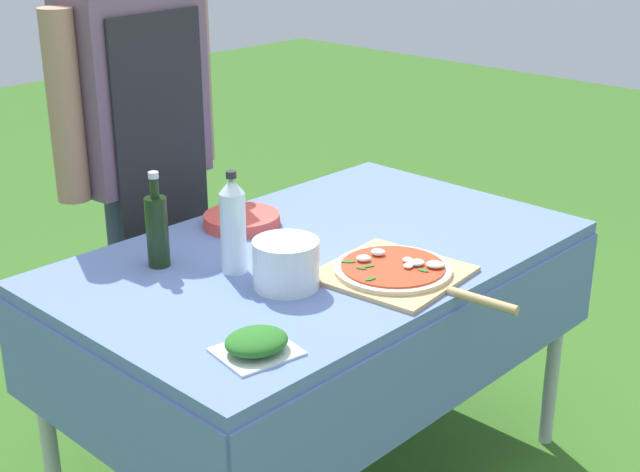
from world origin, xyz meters
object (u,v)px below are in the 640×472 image
person_cook (139,134)px  water_bottle (233,225)px  prep_table (320,276)px  oil_bottle (157,229)px  mixing_tub (286,264)px  herb_container (257,343)px  pizza_on_peel (395,272)px  plate_stack (242,220)px

person_cook → water_bottle: bearing=67.7°
water_bottle → prep_table: bearing=-12.4°
oil_bottle → mixing_tub: oil_bottle is taller
oil_bottle → herb_container: size_ratio=1.37×
prep_table → water_bottle: size_ratio=5.39×
prep_table → pizza_on_peel: (-0.00, -0.26, 0.09)m
person_cook → herb_container: person_cook is taller
water_bottle → herb_container: bearing=-125.2°
water_bottle → plate_stack: 0.35m
person_cook → plate_stack: size_ratio=7.27×
mixing_tub → plate_stack: (0.21, 0.40, -0.04)m
oil_bottle → mixing_tub: (0.14, -0.34, -0.04)m
plate_stack → water_bottle: bearing=-134.9°
pizza_on_peel → oil_bottle: 0.62m
water_bottle → pizza_on_peel: bearing=-51.1°
person_cook → mixing_tub: bearing=72.7°
prep_table → herb_container: bearing=-149.6°
person_cook → oil_bottle: bearing=51.8°
herb_container → prep_table: bearing=30.4°
water_bottle → oil_bottle: bearing=122.2°
plate_stack → pizza_on_peel: bearing=-87.7°
herb_container → person_cook: bearing=66.4°
pizza_on_peel → water_bottle: size_ratio=1.95×
person_cook → pizza_on_peel: bearing=88.1°
mixing_tub → oil_bottle: bearing=112.1°
person_cook → mixing_tub: 0.83m
pizza_on_peel → mixing_tub: 0.29m
pizza_on_peel → mixing_tub: bearing=139.6°
prep_table → pizza_on_peel: 0.28m
oil_bottle → herb_container: (-0.14, -0.53, -0.08)m
prep_table → herb_container: herb_container is taller
prep_table → plate_stack: size_ratio=6.41×
person_cook → mixing_tub: person_cook is taller
pizza_on_peel → herb_container: 0.51m
oil_bottle → water_bottle: bearing=-57.8°
prep_table → plate_stack: bearing=94.6°
prep_table → herb_container: size_ratio=7.81×
pizza_on_peel → herb_container: bearing=178.1°
person_cook → pizza_on_peel: size_ratio=3.14×
person_cook → herb_container: bearing=60.1°
herb_container → mixing_tub: 0.34m
oil_bottle → pizza_on_peel: bearing=-53.3°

